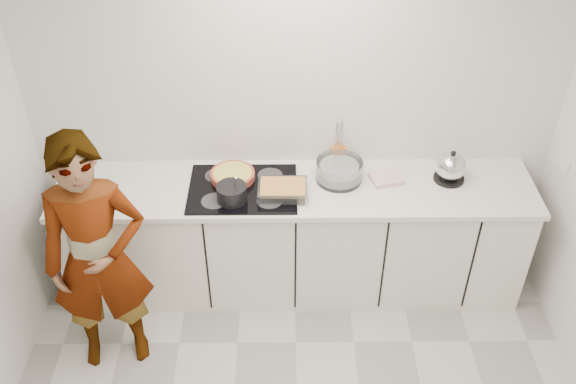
{
  "coord_description": "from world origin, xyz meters",
  "views": [
    {
      "loc": [
        -0.08,
        -2.13,
        3.53
      ],
      "look_at": [
        -0.05,
        1.05,
        1.05
      ],
      "focal_mm": 40.0,
      "sensor_mm": 36.0,
      "label": 1
    }
  ],
  "objects_px": {
    "tart_dish": "(233,175)",
    "cook": "(98,259)",
    "mixing_bowl": "(339,171)",
    "hob": "(243,189)",
    "kettle": "(451,168)",
    "baking_dish": "(283,189)",
    "utensil_crock": "(338,157)",
    "saucepan": "(232,193)"
  },
  "relations": [
    {
      "from": "hob",
      "to": "baking_dish",
      "type": "height_order",
      "value": "baking_dish"
    },
    {
      "from": "baking_dish",
      "to": "kettle",
      "type": "distance_m",
      "value": 1.14
    },
    {
      "from": "tart_dish",
      "to": "utensil_crock",
      "type": "bearing_deg",
      "value": 13.06
    },
    {
      "from": "tart_dish",
      "to": "cook",
      "type": "xyz_separation_m",
      "value": [
        -0.77,
        -0.71,
        -0.1
      ]
    },
    {
      "from": "kettle",
      "to": "cook",
      "type": "relative_size",
      "value": 0.14
    },
    {
      "from": "saucepan",
      "to": "mixing_bowl",
      "type": "xyz_separation_m",
      "value": [
        0.71,
        0.23,
        -0.0
      ]
    },
    {
      "from": "tart_dish",
      "to": "cook",
      "type": "bearing_deg",
      "value": -137.28
    },
    {
      "from": "kettle",
      "to": "tart_dish",
      "type": "bearing_deg",
      "value": 179.6
    },
    {
      "from": "hob",
      "to": "cook",
      "type": "height_order",
      "value": "cook"
    },
    {
      "from": "saucepan",
      "to": "baking_dish",
      "type": "height_order",
      "value": "saucepan"
    },
    {
      "from": "tart_dish",
      "to": "mixing_bowl",
      "type": "height_order",
      "value": "mixing_bowl"
    },
    {
      "from": "tart_dish",
      "to": "kettle",
      "type": "distance_m",
      "value": 1.47
    },
    {
      "from": "hob",
      "to": "tart_dish",
      "type": "bearing_deg",
      "value": 123.96
    },
    {
      "from": "hob",
      "to": "saucepan",
      "type": "xyz_separation_m",
      "value": [
        -0.06,
        -0.13,
        0.06
      ]
    },
    {
      "from": "saucepan",
      "to": "kettle",
      "type": "height_order",
      "value": "kettle"
    },
    {
      "from": "mixing_bowl",
      "to": "utensil_crock",
      "type": "relative_size",
      "value": 2.79
    },
    {
      "from": "saucepan",
      "to": "cook",
      "type": "height_order",
      "value": "cook"
    },
    {
      "from": "mixing_bowl",
      "to": "baking_dish",
      "type": "bearing_deg",
      "value": -156.03
    },
    {
      "from": "tart_dish",
      "to": "hob",
      "type": "bearing_deg",
      "value": -56.04
    },
    {
      "from": "hob",
      "to": "utensil_crock",
      "type": "bearing_deg",
      "value": 22.87
    },
    {
      "from": "hob",
      "to": "cook",
      "type": "xyz_separation_m",
      "value": [
        -0.84,
        -0.6,
        -0.06
      ]
    },
    {
      "from": "hob",
      "to": "mixing_bowl",
      "type": "relative_size",
      "value": 1.85
    },
    {
      "from": "baking_dish",
      "to": "cook",
      "type": "distance_m",
      "value": 1.24
    },
    {
      "from": "cook",
      "to": "kettle",
      "type": "bearing_deg",
      "value": 6.34
    },
    {
      "from": "baking_dish",
      "to": "cook",
      "type": "height_order",
      "value": "cook"
    },
    {
      "from": "mixing_bowl",
      "to": "cook",
      "type": "distance_m",
      "value": 1.66
    },
    {
      "from": "tart_dish",
      "to": "utensil_crock",
      "type": "xyz_separation_m",
      "value": [
        0.73,
        0.17,
        0.03
      ]
    },
    {
      "from": "hob",
      "to": "kettle",
      "type": "height_order",
      "value": "kettle"
    },
    {
      "from": "baking_dish",
      "to": "mixing_bowl",
      "type": "xyz_separation_m",
      "value": [
        0.38,
        0.17,
        0.02
      ]
    },
    {
      "from": "saucepan",
      "to": "tart_dish",
      "type": "bearing_deg",
      "value": 92.25
    },
    {
      "from": "mixing_bowl",
      "to": "kettle",
      "type": "distance_m",
      "value": 0.75
    },
    {
      "from": "hob",
      "to": "utensil_crock",
      "type": "xyz_separation_m",
      "value": [
        0.65,
        0.28,
        0.06
      ]
    },
    {
      "from": "mixing_bowl",
      "to": "tart_dish",
      "type": "bearing_deg",
      "value": 180.0
    },
    {
      "from": "tart_dish",
      "to": "baking_dish",
      "type": "distance_m",
      "value": 0.38
    },
    {
      "from": "hob",
      "to": "baking_dish",
      "type": "distance_m",
      "value": 0.28
    },
    {
      "from": "utensil_crock",
      "to": "cook",
      "type": "relative_size",
      "value": 0.08
    },
    {
      "from": "baking_dish",
      "to": "mixing_bowl",
      "type": "bearing_deg",
      "value": 23.97
    },
    {
      "from": "saucepan",
      "to": "mixing_bowl",
      "type": "distance_m",
      "value": 0.75
    },
    {
      "from": "hob",
      "to": "baking_dish",
      "type": "xyz_separation_m",
      "value": [
        0.27,
        -0.06,
        0.04
      ]
    },
    {
      "from": "hob",
      "to": "cook",
      "type": "distance_m",
      "value": 1.04
    },
    {
      "from": "baking_dish",
      "to": "kettle",
      "type": "height_order",
      "value": "kettle"
    },
    {
      "from": "tart_dish",
      "to": "saucepan",
      "type": "bearing_deg",
      "value": -87.75
    }
  ]
}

